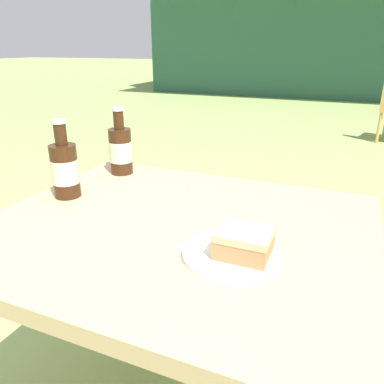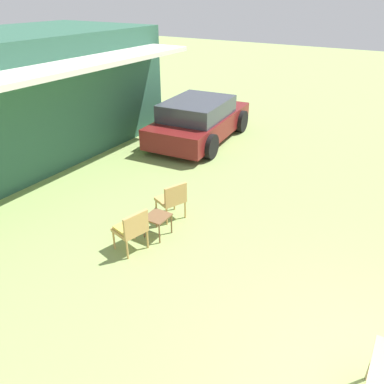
{
  "view_description": "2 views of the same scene",
  "coord_description": "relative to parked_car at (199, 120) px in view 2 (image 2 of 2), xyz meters",
  "views": [
    {
      "loc": [
        0.37,
        -0.77,
        1.11
      ],
      "look_at": [
        0.0,
        0.1,
        0.74
      ],
      "focal_mm": 35.0,
      "sensor_mm": 36.0,
      "label": 1
    },
    {
      "loc": [
        -3.09,
        0.62,
        4.08
      ],
      "look_at": [
        1.92,
        3.71,
        0.9
      ],
      "focal_mm": 35.0,
      "sensor_mm": 36.0,
      "label": 2
    }
  ],
  "objects": [
    {
      "name": "parked_car",
      "position": [
        0.0,
        0.0,
        0.0
      ],
      "size": [
        4.14,
        2.31,
        1.26
      ],
      "rotation": [
        0.0,
        0.0,
        0.09
      ],
      "color": "maroon",
      "rests_on": "ground_plane"
    },
    {
      "name": "wicker_chair_cushioned",
      "position": [
        -5.41,
        -1.85,
        -0.16
      ],
      "size": [
        0.59,
        0.56,
        0.8
      ],
      "rotation": [
        0.0,
        0.0,
        2.9
      ],
      "color": "tan",
      "rests_on": "ground_plane"
    },
    {
      "name": "wicker_chair_plain",
      "position": [
        -4.18,
        -1.87,
        -0.16
      ],
      "size": [
        0.63,
        0.61,
        0.8
      ],
      "rotation": [
        0.0,
        0.0,
        2.74
      ],
      "color": "tan",
      "rests_on": "ground_plane"
    },
    {
      "name": "garden_side_table",
      "position": [
        -4.82,
        -1.96,
        -0.26
      ],
      "size": [
        0.43,
        0.4,
        0.42
      ],
      "color": "brown",
      "rests_on": "ground_plane"
    }
  ]
}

